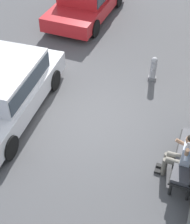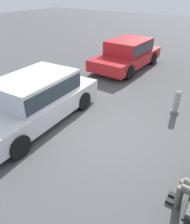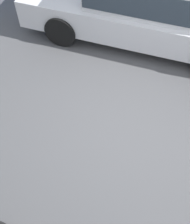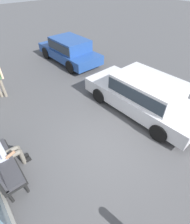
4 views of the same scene
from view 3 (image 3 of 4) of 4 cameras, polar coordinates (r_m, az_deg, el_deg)
name	(u,v)px [view 3 (image 3 of 4)]	position (r m, az deg, el deg)	size (l,w,h in m)	color
ground_plane	(135,121)	(4.62, 8.14, -1.77)	(60.00, 60.00, 0.00)	#4C4C4F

